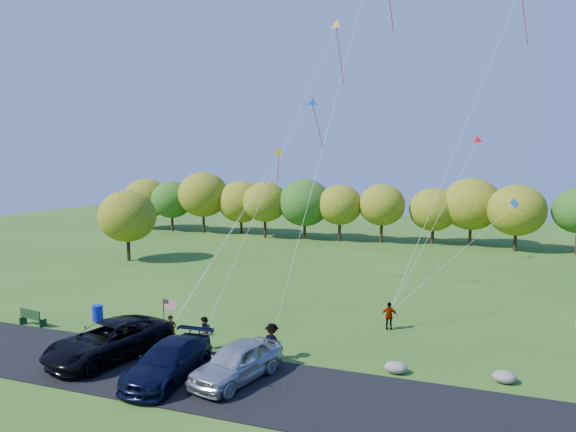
% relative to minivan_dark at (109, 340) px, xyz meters
% --- Properties ---
extents(ground, '(140.00, 140.00, 0.00)m').
position_rel_minivan_dark_xyz_m(ground, '(6.94, 3.46, -0.97)').
color(ground, '#2C5719').
rests_on(ground, ground).
extents(asphalt_lane, '(44.00, 6.00, 0.06)m').
position_rel_minivan_dark_xyz_m(asphalt_lane, '(6.94, -0.54, -0.94)').
color(asphalt_lane, black).
rests_on(asphalt_lane, ground).
extents(treeline, '(77.36, 28.24, 8.68)m').
position_rel_minivan_dark_xyz_m(treeline, '(11.98, 39.55, 3.83)').
color(treeline, '#372514').
rests_on(treeline, ground).
extents(minivan_dark, '(4.47, 7.04, 1.81)m').
position_rel_minivan_dark_xyz_m(minivan_dark, '(0.00, 0.00, 0.00)').
color(minivan_dark, black).
rests_on(minivan_dark, asphalt_lane).
extents(minivan_navy, '(2.43, 5.60, 1.60)m').
position_rel_minivan_dark_xyz_m(minivan_navy, '(4.10, -1.09, -0.10)').
color(minivan_navy, black).
rests_on(minivan_navy, asphalt_lane).
extents(minivan_silver, '(3.16, 5.32, 1.70)m').
position_rel_minivan_dark_xyz_m(minivan_silver, '(7.07, -0.19, -0.06)').
color(minivan_silver, '#B0B5BC').
rests_on(minivan_silver, asphalt_lane).
extents(flyer_a, '(0.71, 0.64, 1.64)m').
position_rel_minivan_dark_xyz_m(flyer_a, '(1.82, 2.66, -0.15)').
color(flyer_a, '#4C4C59').
rests_on(flyer_a, ground).
extents(flyer_b, '(1.05, 0.95, 1.77)m').
position_rel_minivan_dark_xyz_m(flyer_b, '(3.86, 2.66, -0.08)').
color(flyer_b, '#4C4C59').
rests_on(flyer_b, ground).
extents(flyer_c, '(1.26, 0.82, 1.84)m').
position_rel_minivan_dark_xyz_m(flyer_c, '(7.61, 2.66, -0.05)').
color(flyer_c, '#4C4C59').
rests_on(flyer_c, ground).
extents(flyer_d, '(0.99, 0.50, 1.63)m').
position_rel_minivan_dark_xyz_m(flyer_d, '(12.37, 9.23, -0.15)').
color(flyer_d, '#4C4C59').
rests_on(flyer_d, ground).
extents(park_bench, '(1.83, 0.61, 1.02)m').
position_rel_minivan_dark_xyz_m(park_bench, '(-7.83, 2.66, -0.42)').
color(park_bench, '#153A16').
rests_on(park_bench, ground).
extents(trash_barrel, '(0.64, 0.64, 0.96)m').
position_rel_minivan_dark_xyz_m(trash_barrel, '(-4.78, 4.80, -0.49)').
color(trash_barrel, '#0B16B2').
rests_on(trash_barrel, ground).
extents(flag_assembly, '(0.82, 0.53, 2.22)m').
position_rel_minivan_dark_xyz_m(flag_assembly, '(1.04, 3.58, 0.68)').
color(flag_assembly, black).
rests_on(flag_assembly, ground).
extents(boulder_near, '(1.06, 0.83, 0.53)m').
position_rel_minivan_dark_xyz_m(boulder_near, '(13.61, 3.13, -0.70)').
color(boulder_near, gray).
rests_on(boulder_near, ground).
extents(boulder_far, '(1.02, 0.85, 0.53)m').
position_rel_minivan_dark_xyz_m(boulder_far, '(18.29, 3.71, -0.70)').
color(boulder_far, gray).
rests_on(boulder_far, ground).
extents(kites_aloft, '(22.90, 11.12, 17.80)m').
position_rel_minivan_dark_xyz_m(kites_aloft, '(12.35, 16.84, 18.14)').
color(kites_aloft, orange).
rests_on(kites_aloft, ground).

